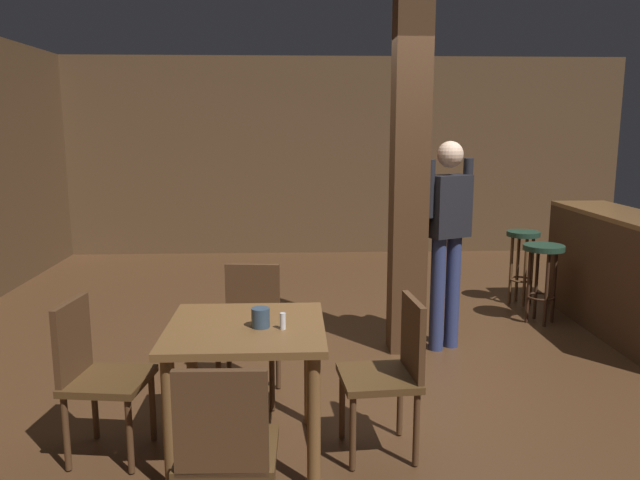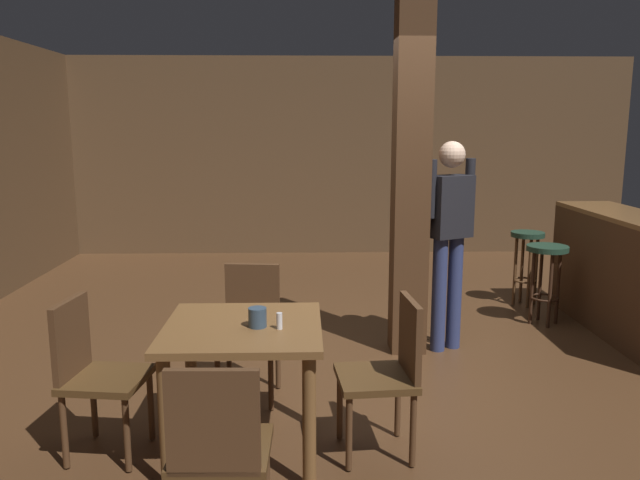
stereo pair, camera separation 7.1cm
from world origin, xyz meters
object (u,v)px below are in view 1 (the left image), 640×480
chair_east (392,368)px  chair_south (226,448)px  bar_counter (616,274)px  dining_table (246,350)px  chair_west (95,370)px  chair_north (251,324)px  standing_person (447,230)px  salt_shaker (283,321)px  bar_stool_near (543,264)px  bar_stool_mid (522,250)px  napkin_cup (261,318)px

chair_east → chair_south: bearing=-134.7°
chair_south → chair_east: size_ratio=1.00×
bar_counter → dining_table: bearing=-147.7°
chair_east → chair_west: size_ratio=1.00×
chair_north → chair_west: (-0.81, -0.78, 0.00)m
chair_east → standing_person: bearing=67.0°
chair_north → chair_south: bearing=-89.8°
dining_table → salt_shaker: bearing=-20.5°
standing_person → chair_east: bearing=-113.0°
chair_west → standing_person: size_ratio=0.52×
chair_south → bar_stool_near: chair_south is taller
chair_west → bar_counter: 4.42m
dining_table → chair_east: 0.82m
bar_counter → bar_stool_near: (-0.54, 0.32, 0.02)m
chair_north → bar_stool_mid: bearing=38.6°
chair_east → napkin_cup: chair_east is taller
bar_counter → bar_stool_mid: bearing=117.2°
standing_person → bar_stool_near: 1.32m
standing_person → chair_south: bearing=-121.6°
dining_table → chair_east: bearing=-0.6°
chair_north → standing_person: 1.84m
dining_table → bar_counter: (3.13, 1.98, -0.07)m
dining_table → chair_west: bearing=178.5°
chair_north → bar_stool_mid: size_ratio=1.16×
chair_west → bar_stool_mid: (3.47, 2.91, 0.06)m
napkin_cup → salt_shaker: (0.12, -0.04, -0.01)m
bar_stool_mid → chair_east: bearing=-121.8°
salt_shaker → bar_counter: bar_counter is taller
chair_east → bar_stool_near: 2.91m
bar_stool_near → bar_stool_mid: (0.04, 0.64, -0.00)m
napkin_cup → bar_stool_near: napkin_cup is taller
dining_table → chair_east: chair_east is taller
chair_north → bar_counter: (3.16, 1.17, 0.04)m
chair_south → bar_stool_mid: bearing=54.9°
salt_shaker → bar_counter: bearing=35.1°
chair_south → chair_north: same height
chair_east → chair_north: (-0.84, 0.81, 0.00)m
chair_west → bar_counter: bar_counter is taller
chair_west → bar_stool_near: chair_west is taller
chair_east → chair_west: same height
napkin_cup → bar_stool_near: (2.51, 2.33, -0.24)m
standing_person → bar_stool_near: (1.07, 0.64, -0.43)m
dining_table → bar_stool_mid: size_ratio=1.12×
chair_north → bar_stool_near: bearing=29.6°
chair_south → chair_east: 1.19m
bar_stool_mid → napkin_cup: bearing=-130.7°
salt_shaker → bar_stool_mid: size_ratio=0.12×
chair_south → chair_north: size_ratio=1.00×
chair_south → chair_north: (-0.00, 1.66, 0.00)m
chair_north → chair_west: same height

